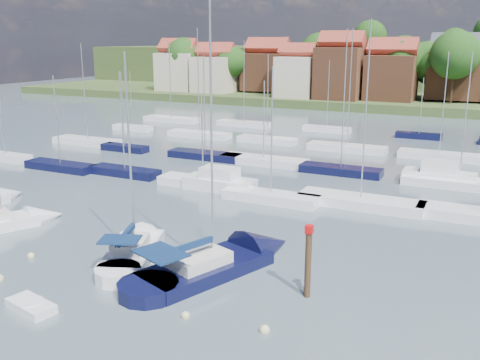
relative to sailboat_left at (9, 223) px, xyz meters
The scene contains 12 objects.
ground 39.50m from the sailboat_left, 67.75° to the left, with size 260.00×260.00×0.00m, color #4B5B66.
sailboat_left is the anchor object (origin of this frame).
sailboat_centre 11.97m from the sailboat_left, ahead, with size 6.61×10.97×14.57m.
sailboat_navy 18.66m from the sailboat_left, ahead, with size 8.04×13.81×18.50m.
tender 14.79m from the sailboat_left, 37.03° to the right, with size 3.16×1.94×0.63m.
timber_piling 24.62m from the sailboat_left, ahead, with size 0.40×0.40×6.51m.
buoy_c 7.19m from the sailboat_left, 30.58° to the right, with size 0.49×0.49×0.49m, color beige.
buoy_d 20.53m from the sailboat_left, 16.78° to the right, with size 0.46×0.46×0.46m, color beige.
buoy_e 18.77m from the sailboat_left, ahead, with size 0.51×0.51×0.51m, color #D85914.
buoy_f 24.55m from the sailboat_left, 12.76° to the right, with size 0.54×0.54×0.54m, color beige.
marina_field 35.91m from the sailboat_left, 61.99° to the left, with size 79.62×41.41×15.93m.
far_shore_town 130.43m from the sailboat_left, 82.43° to the left, with size 212.46×90.00×22.27m.
Camera 1 is at (18.33, -23.86, 14.05)m, focal length 40.00 mm.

